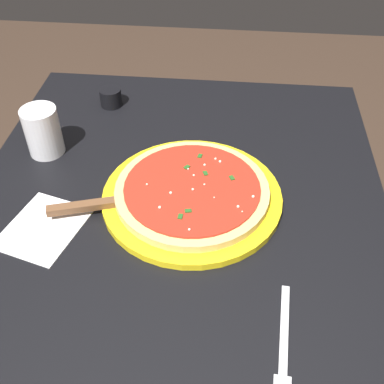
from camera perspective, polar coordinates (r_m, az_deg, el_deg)
ground_plane at (r=1.54m, az=-1.05°, el=-20.88°), size 5.00×5.00×0.00m
restaurant_table at (r=1.04m, az=-1.46°, el=-6.00°), size 0.86×0.81×0.76m
serving_plate at (r=0.89m, az=0.00°, el=-0.60°), size 0.34×0.34×0.01m
pizza at (r=0.88m, az=0.00°, el=0.21°), size 0.29×0.29×0.02m
pizza_server at (r=0.88m, az=-10.58°, el=-1.47°), size 0.11×0.22×0.01m
cup_tall_drink at (r=1.03m, az=-17.78°, el=7.08°), size 0.07×0.07×0.11m
cup_small_sauce at (r=1.17m, az=-9.90°, el=11.34°), size 0.05×0.05×0.04m
napkin_folded_right at (r=0.89m, az=-17.69°, el=-4.17°), size 0.18×0.16×0.00m
fork at (r=0.72m, az=11.13°, el=-18.04°), size 0.19×0.03×0.00m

